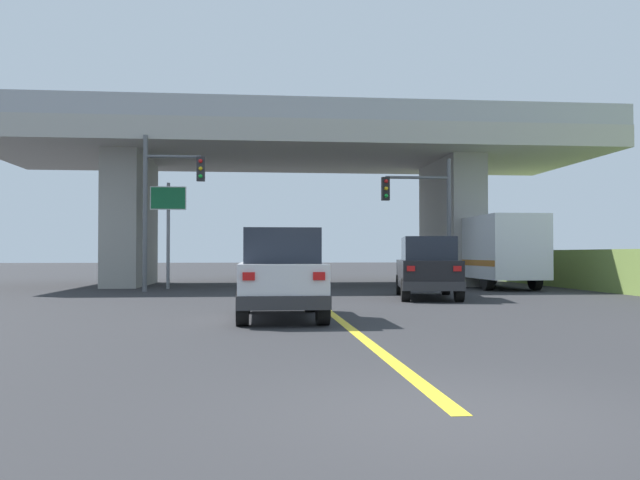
% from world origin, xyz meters
% --- Properties ---
extents(ground, '(160.00, 160.00, 0.00)m').
position_xyz_m(ground, '(0.00, 25.81, 0.00)').
color(ground, '#2B2B2D').
extents(overpass_bridge, '(28.18, 10.37, 7.84)m').
position_xyz_m(overpass_bridge, '(0.00, 25.81, 5.49)').
color(overpass_bridge, '#A8A59E').
rests_on(overpass_bridge, ground).
extents(lane_divider_stripe, '(0.20, 23.23, 0.01)m').
position_xyz_m(lane_divider_stripe, '(0.00, 11.61, 0.00)').
color(lane_divider_stripe, yellow).
rests_on(lane_divider_stripe, ground).
extents(suv_lead, '(1.90, 4.27, 2.02)m').
position_xyz_m(suv_lead, '(-1.30, 9.19, 1.01)').
color(suv_lead, silver).
rests_on(suv_lead, ground).
extents(suv_crossing, '(2.61, 4.92, 2.02)m').
position_xyz_m(suv_crossing, '(3.82, 15.67, 1.01)').
color(suv_crossing, black).
rests_on(suv_crossing, ground).
extents(box_truck, '(2.33, 7.32, 3.04)m').
position_xyz_m(box_truck, '(8.40, 22.01, 1.61)').
color(box_truck, silver).
rests_on(box_truck, ground).
extents(sedan_oncoming, '(1.86, 4.33, 2.02)m').
position_xyz_m(sedan_oncoming, '(-1.20, 36.71, 1.01)').
color(sedan_oncoming, '#2D4C33').
rests_on(sedan_oncoming, ground).
extents(traffic_signal_nearside, '(2.93, 0.36, 5.43)m').
position_xyz_m(traffic_signal_nearside, '(5.19, 21.03, 3.39)').
color(traffic_signal_nearside, '#56595E').
rests_on(traffic_signal_nearside, ground).
extents(traffic_signal_farside, '(2.40, 0.36, 6.13)m').
position_xyz_m(traffic_signal_farside, '(-5.44, 20.52, 3.78)').
color(traffic_signal_farside, '#56595E').
rests_on(traffic_signal_farside, ground).
extents(highway_sign, '(1.50, 0.17, 4.47)m').
position_xyz_m(highway_sign, '(-5.52, 22.42, 3.26)').
color(highway_sign, slate).
rests_on(highway_sign, ground).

